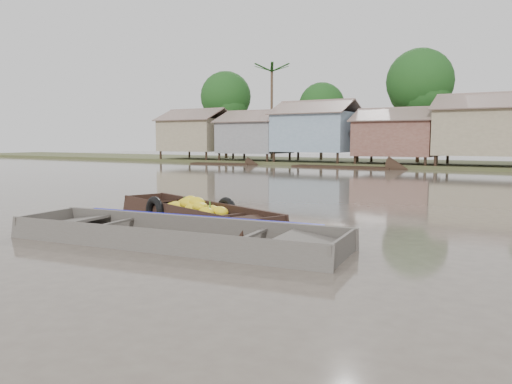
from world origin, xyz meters
The scene contains 4 objects.
ground centered at (0.00, 0.00, 0.00)m, with size 120.00×120.00×0.00m, color #52483F.
riverbank centered at (3.03, 31.86, 3.07)m, with size 120.00×12.47×10.22m.
banana_boat centered at (-1.54, 1.22, 0.18)m, with size 6.10×3.49×0.86m.
viewer_boat centered at (0.08, -1.41, 0.05)m, with size 7.28×2.65×0.57m.
Camera 1 is at (6.55, -9.11, 2.09)m, focal length 35.00 mm.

